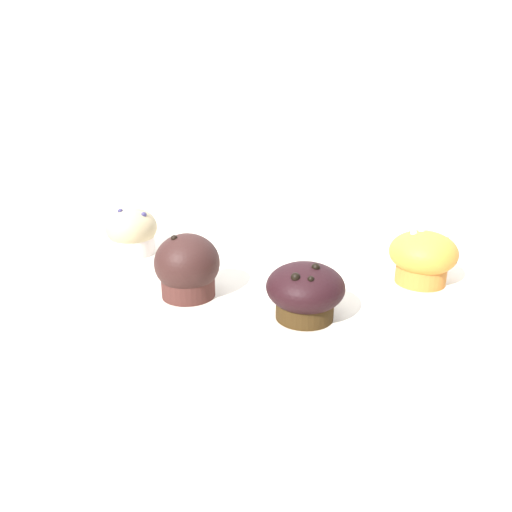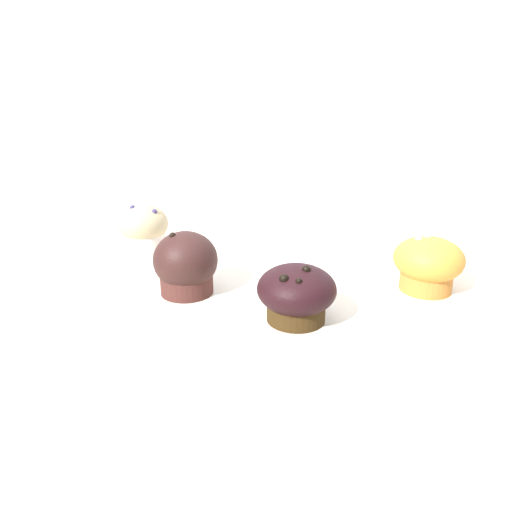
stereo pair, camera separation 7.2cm
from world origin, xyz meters
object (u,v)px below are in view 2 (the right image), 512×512
muffin_back_right (428,263)px  muffin_front_center (144,228)px  muffin_front_left (186,265)px  muffin_back_left (296,293)px

muffin_back_right → muffin_front_center: bearing=174.5°
muffin_back_right → muffin_front_left: size_ratio=1.07×
muffin_back_left → muffin_front_center: bearing=149.0°
muffin_back_left → muffin_back_right: size_ratio=1.01×
muffin_front_center → muffin_back_right: muffin_back_right is taller
muffin_back_left → muffin_front_left: muffin_front_left is taller
muffin_back_left → muffin_back_right: bearing=41.5°
muffin_back_right → muffin_back_left: bearing=-138.5°
muffin_front_center → muffin_back_right: size_ratio=0.88×
muffin_front_center → muffin_front_left: 0.21m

